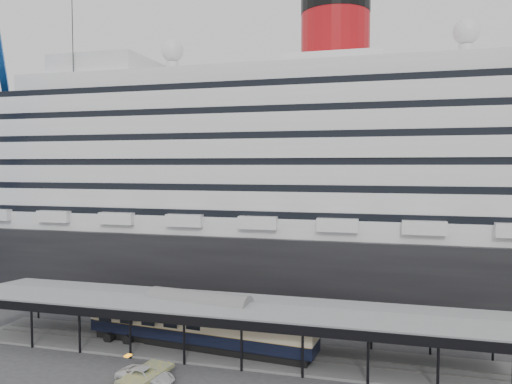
% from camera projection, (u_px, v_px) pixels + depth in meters
% --- Properties ---
extents(ground, '(200.00, 200.00, 0.00)m').
position_uv_depth(ground, '(209.00, 371.00, 46.55)').
color(ground, '#363639').
rests_on(ground, ground).
extents(cruise_ship, '(130.00, 30.00, 43.90)m').
position_uv_depth(cruise_ship, '(282.00, 171.00, 76.43)').
color(cruise_ship, black).
rests_on(cruise_ship, ground).
extents(platform_canopy, '(56.00, 9.18, 5.30)m').
position_uv_depth(platform_canopy, '(226.00, 329.00, 51.25)').
color(platform_canopy, slate).
rests_on(platform_canopy, ground).
extents(port_truck, '(5.59, 3.15, 1.47)m').
position_uv_depth(port_truck, '(146.00, 376.00, 43.74)').
color(port_truck, silver).
rests_on(port_truck, ground).
extents(pullman_carriage, '(25.32, 5.78, 24.67)m').
position_uv_depth(pullman_carriage, '(199.00, 321.00, 51.99)').
color(pullman_carriage, black).
rests_on(pullman_carriage, ground).
extents(traffic_cone_left, '(0.48, 0.48, 0.74)m').
position_uv_depth(traffic_cone_left, '(152.00, 377.00, 44.51)').
color(traffic_cone_left, red).
rests_on(traffic_cone_left, ground).
extents(traffic_cone_mid, '(0.45, 0.45, 0.85)m').
position_uv_depth(traffic_cone_mid, '(163.00, 377.00, 44.32)').
color(traffic_cone_mid, '#E35F0C').
rests_on(traffic_cone_mid, ground).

